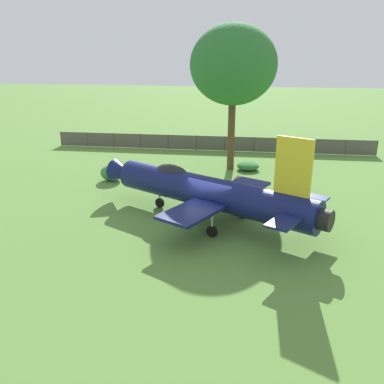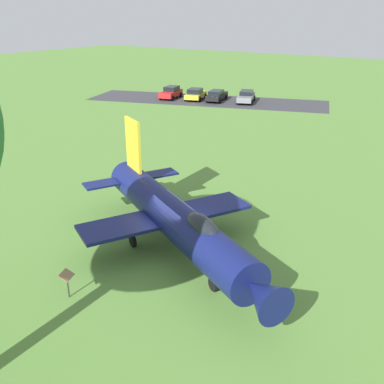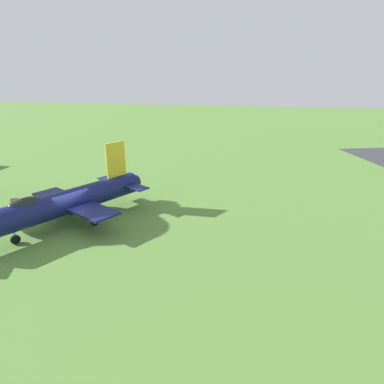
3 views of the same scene
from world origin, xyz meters
TOP-DOWN VIEW (x-y plane):
  - ground_plane at (0.00, 0.00)m, footprint 200.00×200.00m
  - display_jet at (-0.33, 0.17)m, footprint 13.38×9.22m
  - shade_tree at (0.37, 11.24)m, footprint 6.63×6.32m
  - perimeter_fence at (-2.01, 17.62)m, footprint 30.93×0.57m
  - shrub_near_fence at (1.82, 11.20)m, footprint 1.78×1.88m
  - shrub_by_tree at (-8.12, 6.63)m, footprint 1.66×1.41m
  - info_plaque at (1.25, 5.31)m, footprint 0.58×0.70m

SIDE VIEW (x-z plane):
  - ground_plane at x=0.00m, z-range 0.00..0.00m
  - shrub_near_fence at x=1.82m, z-range 0.00..0.65m
  - shrub_by_tree at x=-8.12m, z-range 0.00..1.18m
  - perimeter_fence at x=-2.01m, z-range 0.05..1.51m
  - info_plaque at x=1.25m, z-range 0.28..1.43m
  - display_jet at x=-0.33m, z-range -0.90..4.46m
  - shade_tree at x=0.37m, z-range 2.54..13.75m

